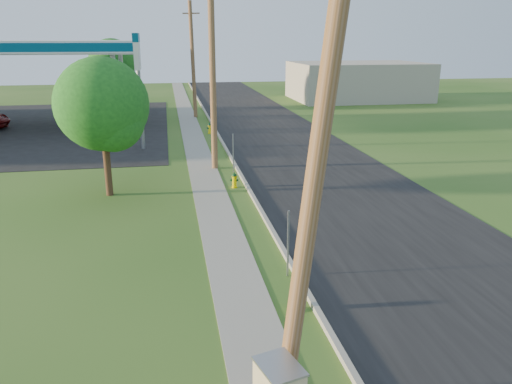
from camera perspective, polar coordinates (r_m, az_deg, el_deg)
ground_plane at (r=11.14m, az=7.64°, el=-19.22°), size 140.00×140.00×0.00m
road at (r=20.99m, az=11.21°, el=-1.40°), size 8.00×120.00×0.02m
curb at (r=19.91m, az=0.41°, el=-1.89°), size 0.15×120.00×0.15m
sidewalk at (r=19.70m, az=-4.61°, el=-2.34°), size 1.50×120.00×0.03m
utility_pole_near at (r=8.05m, az=7.04°, el=4.24°), size 1.40×0.32×9.48m
utility_pole_mid at (r=25.65m, az=-4.98°, el=13.50°), size 1.40×0.32×9.80m
utility_pole_far at (r=43.59m, az=-7.24°, el=14.74°), size 1.40×0.32×9.50m
sign_post_near at (r=14.23m, az=3.69°, el=-5.96°), size 0.05×0.04×2.00m
sign_post_mid at (r=25.32m, az=-2.62°, el=4.45°), size 0.05×0.04×2.00m
sign_post_far at (r=37.25m, az=-5.12°, el=8.52°), size 0.05×0.04×2.00m
gas_canopy at (r=41.98m, az=-26.27°, el=14.58°), size 18.18×9.18×6.40m
fuel_pump_ne at (r=39.49m, az=-19.72°, el=7.68°), size 1.20×3.20×1.90m
fuel_pump_se at (r=43.40m, az=-18.90°, el=8.54°), size 1.20×3.20×1.90m
price_pylon at (r=31.05m, az=-13.41°, el=14.64°), size 0.34×2.04×6.85m
distant_building at (r=57.63m, az=11.52°, el=12.32°), size 14.00×10.00×4.00m
tree_verge at (r=21.89m, az=-16.94°, el=9.14°), size 3.89×3.89×5.89m
tree_lot at (r=49.57m, az=-15.99°, el=13.85°), size 4.33×4.33×6.57m
hydrant_near at (r=12.83m, az=4.69°, el=-12.01°), size 0.36×0.32×0.69m
hydrant_mid at (r=22.85m, az=-2.48°, el=1.35°), size 0.37×0.33×0.71m
hydrant_far at (r=36.21m, az=-5.31°, el=7.26°), size 0.40×0.35×0.76m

